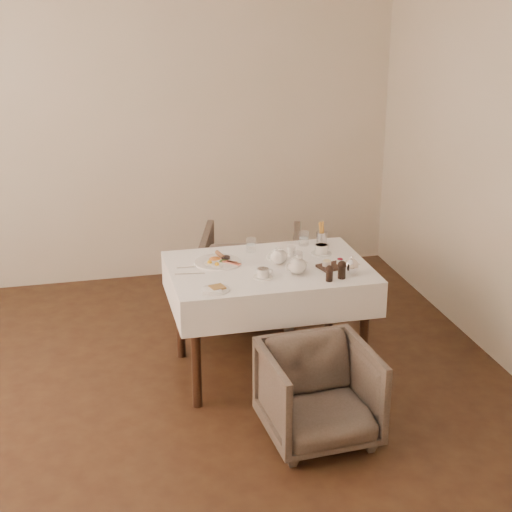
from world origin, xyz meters
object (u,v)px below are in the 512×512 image
object	(u,v)px
armchair_near	(319,394)
teapot_centre	(279,255)
table	(269,283)
breakfast_plate	(218,261)
armchair_far	(252,275)

from	to	relation	value
armchair_near	teapot_centre	distance (m)	1.01
table	armchair_near	bearing A→B (deg)	-84.51
teapot_centre	breakfast_plate	bearing A→B (deg)	163.33
armchair_near	armchair_far	size ratio (longest dim) A/B	0.82
breakfast_plate	armchair_near	bearing A→B (deg)	-54.52
armchair_near	armchair_far	distance (m)	1.73
armchair_near	teapot_centre	bearing A→B (deg)	87.29
armchair_far	teapot_centre	size ratio (longest dim) A/B	4.98
armchair_far	breakfast_plate	distance (m)	0.95
breakfast_plate	table	bearing A→B (deg)	-9.61
armchair_near	teapot_centre	xyz separation A→B (m)	(-0.01, 0.86, 0.53)
table	armchair_far	bearing A→B (deg)	83.92
table	teapot_centre	bearing A→B (deg)	14.98
breakfast_plate	teapot_centre	world-z (taller)	teapot_centre
armchair_far	teapot_centre	distance (m)	0.98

